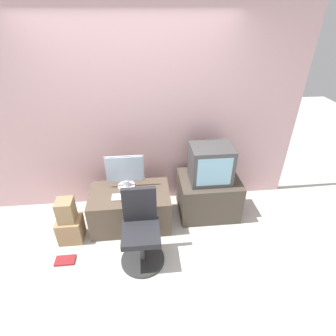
# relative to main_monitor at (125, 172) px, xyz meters

# --- Properties ---
(ground_plane) EXTENTS (12.00, 12.00, 0.00)m
(ground_plane) POSITION_rel_main_monitor_xyz_m (0.14, -0.93, -0.72)
(ground_plane) COLOR beige
(wall_back) EXTENTS (4.40, 0.05, 2.60)m
(wall_back) POSITION_rel_main_monitor_xyz_m (0.14, 0.40, 0.58)
(wall_back) COLOR beige
(wall_back) RESTS_ON ground_plane
(desk) EXTENTS (1.01, 0.61, 0.50)m
(desk) POSITION_rel_main_monitor_xyz_m (0.04, -0.14, -0.47)
(desk) COLOR brown
(desk) RESTS_ON ground_plane
(side_stand) EXTENTS (0.80, 0.63, 0.55)m
(side_stand) POSITION_rel_main_monitor_xyz_m (1.10, -0.01, -0.44)
(side_stand) COLOR #4C4238
(side_stand) RESTS_ON ground_plane
(main_monitor) EXTENTS (0.48, 0.23, 0.45)m
(main_monitor) POSITION_rel_main_monitor_xyz_m (0.00, 0.00, 0.00)
(main_monitor) COLOR silver
(main_monitor) RESTS_ON desk
(keyboard) EXTENTS (0.32, 0.13, 0.01)m
(keyboard) POSITION_rel_main_monitor_xyz_m (-0.01, -0.23, -0.21)
(keyboard) COLOR silver
(keyboard) RESTS_ON desk
(mouse) EXTENTS (0.06, 0.04, 0.03)m
(mouse) POSITION_rel_main_monitor_xyz_m (0.21, -0.23, -0.21)
(mouse) COLOR #4C4C51
(mouse) RESTS_ON desk
(crt_tv) EXTENTS (0.52, 0.40, 0.49)m
(crt_tv) POSITION_rel_main_monitor_xyz_m (1.09, -0.04, 0.08)
(crt_tv) COLOR #474747
(crt_tv) RESTS_ON side_stand
(office_chair) EXTENTS (0.50, 0.50, 0.90)m
(office_chair) POSITION_rel_main_monitor_xyz_m (0.17, -0.74, -0.33)
(office_chair) COLOR #333333
(office_chair) RESTS_ON ground_plane
(cardboard_box_lower) EXTENTS (0.29, 0.27, 0.32)m
(cardboard_box_lower) POSITION_rel_main_monitor_xyz_m (-0.70, -0.36, -0.56)
(cardboard_box_lower) COLOR #A3845B
(cardboard_box_lower) RESTS_ON ground_plane
(cardboard_box_upper) EXTENTS (0.19, 0.20, 0.28)m
(cardboard_box_upper) POSITION_rel_main_monitor_xyz_m (-0.70, -0.36, -0.26)
(cardboard_box_upper) COLOR #A3845B
(cardboard_box_upper) RESTS_ON cardboard_box_lower
(book) EXTENTS (0.23, 0.14, 0.02)m
(book) POSITION_rel_main_monitor_xyz_m (-0.72, -0.71, -0.71)
(book) COLOR maroon
(book) RESTS_ON ground_plane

